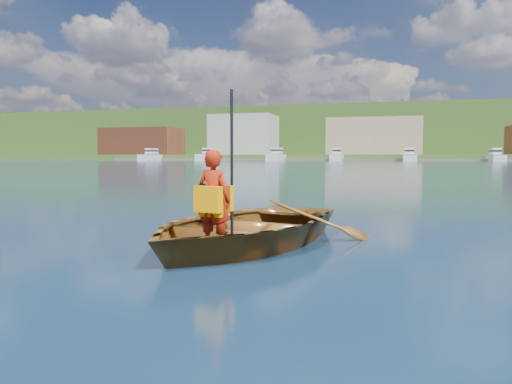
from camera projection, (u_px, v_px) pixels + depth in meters
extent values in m
plane|color=#132B4A|center=(303.00, 262.00, 5.63)|extent=(600.00, 600.00, 0.00)
imported|color=brown|center=(243.00, 227.00, 6.65)|extent=(3.58, 4.37, 0.79)
imported|color=#9E1C0A|center=(214.00, 200.00, 5.77)|extent=(0.48, 0.37, 1.16)
cube|color=#FF9D00|center=(208.00, 199.00, 5.66)|extent=(0.35, 0.18, 0.30)
cube|color=#FF9D00|center=(220.00, 198.00, 5.87)|extent=(0.35, 0.16, 0.30)
cube|color=#FF9D00|center=(214.00, 214.00, 5.78)|extent=(0.34, 0.29, 0.05)
cylinder|color=black|center=(232.00, 170.00, 5.80)|extent=(0.04, 0.04, 1.86)
cube|color=#375A2A|center=(390.00, 158.00, 188.41)|extent=(400.00, 80.00, 2.00)
cube|color=#26471D|center=(390.00, 136.00, 235.83)|extent=(400.00, 100.00, 22.00)
cube|color=brown|center=(348.00, 160.00, 151.15)|extent=(160.05, 8.28, 0.80)
cube|color=brown|center=(142.00, 142.00, 187.57)|extent=(28.00, 16.00, 10.00)
cube|color=gray|center=(244.00, 135.00, 176.92)|extent=(22.00, 16.00, 14.00)
cube|color=tan|center=(374.00, 137.00, 165.18)|extent=(30.00, 16.00, 12.00)
cube|color=silver|center=(150.00, 158.00, 163.01)|extent=(3.23, 11.53, 2.26)
cube|color=silver|center=(152.00, 151.00, 163.96)|extent=(2.26, 5.19, 1.80)
cube|color=black|center=(152.00, 151.00, 163.96)|extent=(2.32, 5.42, 0.50)
cube|color=silver|center=(207.00, 158.00, 157.78)|extent=(3.54, 12.65, 2.34)
cube|color=silver|center=(209.00, 151.00, 158.84)|extent=(2.48, 5.69, 1.80)
cube|color=black|center=(209.00, 150.00, 158.83)|extent=(2.55, 5.95, 0.50)
cube|color=silver|center=(276.00, 158.00, 151.89)|extent=(3.58, 12.78, 2.30)
cube|color=silver|center=(277.00, 151.00, 152.97)|extent=(2.51, 5.75, 1.80)
cube|color=black|center=(277.00, 150.00, 152.96)|extent=(2.58, 6.01, 0.50)
cube|color=silver|center=(337.00, 158.00, 147.09)|extent=(3.09, 11.05, 2.13)
cube|color=silver|center=(337.00, 151.00, 148.00)|extent=(2.17, 4.97, 1.80)
cube|color=black|center=(337.00, 151.00, 147.99)|extent=(2.23, 5.19, 0.50)
cube|color=silver|center=(409.00, 158.00, 141.70)|extent=(3.63, 12.97, 2.03)
cube|color=silver|center=(409.00, 151.00, 142.80)|extent=(2.54, 5.84, 1.80)
cube|color=black|center=(409.00, 151.00, 142.79)|extent=(2.61, 6.10, 0.50)
cube|color=silver|center=(496.00, 159.00, 135.78)|extent=(3.24, 11.59, 1.89)
cube|color=silver|center=(495.00, 151.00, 136.75)|extent=(2.27, 5.21, 1.80)
cube|color=black|center=(495.00, 151.00, 136.75)|extent=(2.34, 5.45, 0.50)
cylinder|color=#382314|center=(99.00, 134.00, 281.39)|extent=(0.80, 0.80, 2.50)
sphere|color=#225D21|center=(99.00, 128.00, 281.15)|extent=(4.66, 4.66, 4.66)
cylinder|color=#382314|center=(80.00, 141.00, 257.16)|extent=(0.80, 0.80, 3.49)
sphere|color=#225D21|center=(79.00, 132.00, 256.84)|extent=(6.51, 6.51, 6.51)
cylinder|color=#382314|center=(407.00, 128.00, 241.77)|extent=(0.80, 0.80, 3.23)
sphere|color=#225D21|center=(407.00, 119.00, 241.47)|extent=(6.03, 6.03, 6.03)
cylinder|color=#382314|center=(227.00, 130.00, 269.56)|extent=(0.80, 0.80, 2.69)
sphere|color=#225D21|center=(227.00, 124.00, 269.31)|extent=(5.02, 5.02, 5.02)
cylinder|color=#382314|center=(495.00, 119.00, 255.82)|extent=(0.80, 0.80, 3.03)
sphere|color=#225D21|center=(496.00, 111.00, 255.54)|extent=(5.66, 5.66, 5.66)
cylinder|color=#382314|center=(500.00, 141.00, 196.28)|extent=(0.80, 0.80, 3.18)
sphere|color=#225D21|center=(500.00, 130.00, 195.99)|extent=(5.94, 5.94, 5.94)
cylinder|color=#382314|center=(489.00, 120.00, 255.70)|extent=(0.80, 0.80, 3.14)
sphere|color=#225D21|center=(489.00, 111.00, 255.41)|extent=(5.86, 5.86, 5.86)
cylinder|color=#382314|center=(473.00, 119.00, 258.77)|extent=(0.80, 0.80, 3.52)
sphere|color=#225D21|center=(473.00, 110.00, 258.44)|extent=(6.57, 6.57, 6.57)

